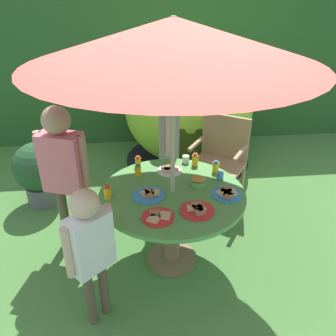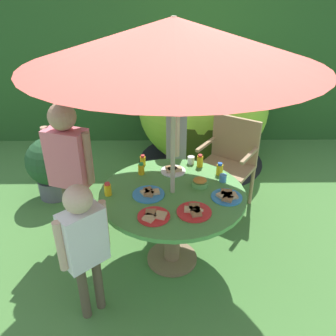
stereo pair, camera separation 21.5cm
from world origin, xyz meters
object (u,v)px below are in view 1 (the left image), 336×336
at_px(child_in_pink_shirt, 63,162).
at_px(child_in_white_shirt, 90,243).
at_px(cup_far, 220,176).
at_px(dome_tent, 188,108).
at_px(snack_bowl, 198,181).
at_px(plate_near_left, 158,217).
at_px(plate_near_right, 170,170).
at_px(plate_center_front, 149,194).
at_px(juice_bottle_mid_right, 138,162).
at_px(plate_front_edge, 197,210).
at_px(juice_bottle_far_left, 216,167).
at_px(juice_bottle_back_edge, 195,160).
at_px(plate_center_back, 227,193).
at_px(cup_near, 186,159).
at_px(child_in_grey_shirt, 168,128).
at_px(juice_bottle_far_right, 138,170).
at_px(juice_bottle_mid_left, 107,192).
at_px(garden_table, 172,207).
at_px(potted_plant, 39,171).
at_px(wooden_chair, 221,155).
at_px(patio_umbrella, 173,41).

bearing_deg(child_in_pink_shirt, child_in_white_shirt, -52.19).
relative_size(child_in_pink_shirt, cup_far, 21.82).
xyz_separation_m(dome_tent, snack_bowl, (-0.21, -1.89, 0.01)).
relative_size(plate_near_left, cup_far, 3.79).
height_order(plate_near_right, plate_center_front, same).
bearing_deg(plate_near_left, juice_bottle_mid_right, 98.56).
bearing_deg(child_in_pink_shirt, plate_center_front, -7.18).
height_order(snack_bowl, cup_far, snack_bowl).
bearing_deg(cup_far, dome_tent, 89.75).
bearing_deg(plate_near_right, plate_front_edge, -77.36).
xyz_separation_m(juice_bottle_far_left, juice_bottle_back_edge, (-0.16, 0.15, 0.00)).
height_order(dome_tent, child_in_pink_shirt, dome_tent).
distance_m(plate_center_back, cup_near, 0.63).
xyz_separation_m(child_in_grey_shirt, snack_bowl, (0.16, -0.84, -0.14)).
distance_m(child_in_grey_shirt, juice_bottle_far_right, 0.73).
height_order(plate_center_front, juice_bottle_mid_right, juice_bottle_mid_right).
relative_size(child_in_pink_shirt, plate_near_left, 5.76).
xyz_separation_m(plate_near_right, juice_bottle_mid_left, (-0.53, -0.38, 0.04)).
distance_m(garden_table, juice_bottle_mid_left, 0.55).
relative_size(child_in_grey_shirt, child_in_pink_shirt, 1.03).
relative_size(plate_center_front, juice_bottle_far_left, 2.30).
distance_m(child_in_white_shirt, cup_far, 1.26).
bearing_deg(snack_bowl, plate_center_back, -42.75).
relative_size(plate_front_edge, juice_bottle_back_edge, 2.14).
relative_size(child_in_white_shirt, snack_bowl, 8.34).
bearing_deg(plate_near_left, garden_table, 67.04).
bearing_deg(cup_near, juice_bottle_far_left, -41.62).
bearing_deg(juice_bottle_far_right, snack_bowl, -22.42).
distance_m(juice_bottle_mid_right, cup_near, 0.45).
bearing_deg(child_in_pink_shirt, potted_plant, 139.56).
height_order(child_in_grey_shirt, plate_front_edge, child_in_grey_shirt).
relative_size(garden_table, juice_bottle_far_left, 10.66).
distance_m(garden_table, juice_bottle_back_edge, 0.55).
distance_m(potted_plant, juice_bottle_far_left, 1.97).
relative_size(plate_center_back, juice_bottle_far_right, 2.27).
bearing_deg(juice_bottle_far_right, juice_bottle_far_left, -1.07).
bearing_deg(plate_center_back, wooden_chair, 78.33).
relative_size(child_in_grey_shirt, cup_near, 20.30).
bearing_deg(potted_plant, child_in_grey_shirt, -5.91).
bearing_deg(wooden_chair, child_in_grey_shirt, -145.22).
xyz_separation_m(garden_table, potted_plant, (-1.34, 1.08, -0.17)).
bearing_deg(plate_center_back, garden_table, 168.34).
bearing_deg(plate_front_edge, cup_far, 58.12).
height_order(juice_bottle_mid_left, juice_bottle_back_edge, juice_bottle_back_edge).
relative_size(plate_center_back, juice_bottle_mid_left, 2.19).
bearing_deg(dome_tent, juice_bottle_back_edge, -89.87).
height_order(plate_center_front, plate_near_left, same).
xyz_separation_m(juice_bottle_mid_right, cup_near, (0.45, 0.03, -0.01)).
bearing_deg(juice_bottle_far_right, juice_bottle_back_edge, 14.26).
bearing_deg(snack_bowl, patio_umbrella, -157.84).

